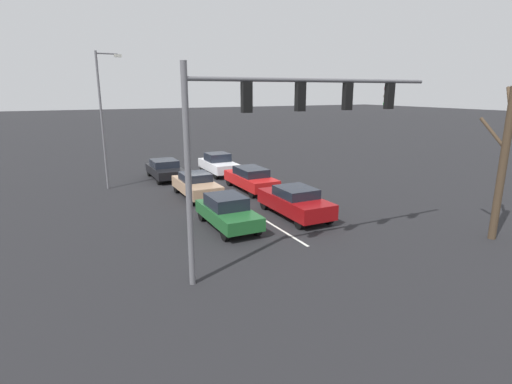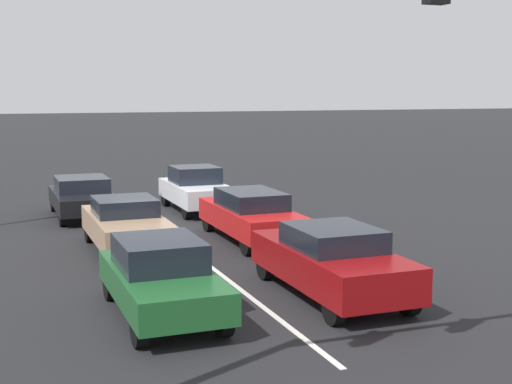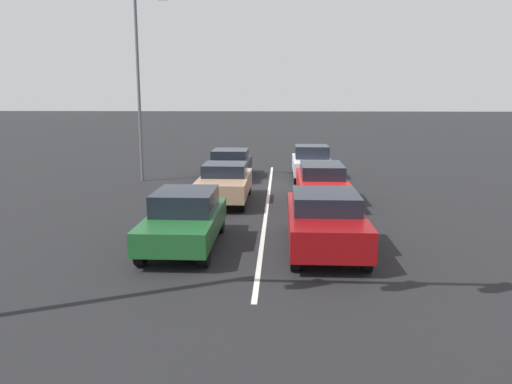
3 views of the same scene
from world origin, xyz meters
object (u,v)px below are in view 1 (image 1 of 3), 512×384
at_px(car_maroon_leftlane_front, 295,201).
at_px(car_red_leftlane_second, 251,178).
at_px(traffic_signal_gantry, 281,119).
at_px(bare_tree_near, 503,160).
at_px(car_tan_midlane_second, 196,185).
at_px(car_darkgreen_midlane_front, 227,211).
at_px(street_lamp_right_shoulder, 104,113).
at_px(car_white_leftlane_third, 218,164).
at_px(car_black_midlane_third, 165,169).

xyz_separation_m(car_maroon_leftlane_front, car_red_leftlane_second, (-0.37, -5.88, -0.01)).
distance_m(car_maroon_leftlane_front, traffic_signal_gantry, 7.41).
bearing_deg(bare_tree_near, car_tan_midlane_second, -52.76).
xyz_separation_m(car_darkgreen_midlane_front, street_lamp_right_shoulder, (3.90, -10.44, 4.04)).
relative_size(car_darkgreen_midlane_front, bare_tree_near, 0.66).
relative_size(car_white_leftlane_third, car_black_midlane_third, 0.99).
bearing_deg(street_lamp_right_shoulder, car_darkgreen_midlane_front, 110.50).
bearing_deg(car_black_midlane_third, car_tan_midlane_second, 93.85).
bearing_deg(bare_tree_near, car_black_midlane_third, -61.89).
relative_size(car_red_leftlane_second, car_white_leftlane_third, 1.12).
bearing_deg(car_darkgreen_midlane_front, bare_tree_near, 146.65).
distance_m(car_red_leftlane_second, bare_tree_near, 13.73).
height_order(car_red_leftlane_second, street_lamp_right_shoulder, street_lamp_right_shoulder).
distance_m(car_red_leftlane_second, traffic_signal_gantry, 12.14).
distance_m(car_darkgreen_midlane_front, bare_tree_near, 11.84).
xyz_separation_m(car_maroon_leftlane_front, traffic_signal_gantry, (3.59, 4.69, 4.47)).
height_order(car_darkgreen_midlane_front, car_red_leftlane_second, car_darkgreen_midlane_front).
distance_m(car_darkgreen_midlane_front, street_lamp_right_shoulder, 11.86).
distance_m(car_maroon_leftlane_front, car_tan_midlane_second, 6.63).
distance_m(car_maroon_leftlane_front, bare_tree_near, 9.13).
height_order(street_lamp_right_shoulder, bare_tree_near, street_lamp_right_shoulder).
relative_size(traffic_signal_gantry, street_lamp_right_shoulder, 1.14).
height_order(car_black_midlane_third, street_lamp_right_shoulder, street_lamp_right_shoulder).
relative_size(car_darkgreen_midlane_front, street_lamp_right_shoulder, 0.49).
bearing_deg(street_lamp_right_shoulder, car_red_leftlane_second, 150.31).
relative_size(car_maroon_leftlane_front, traffic_signal_gantry, 0.48).
relative_size(car_tan_midlane_second, bare_tree_near, 0.69).
distance_m(car_tan_midlane_second, bare_tree_near, 15.49).
height_order(car_red_leftlane_second, bare_tree_near, bare_tree_near).
xyz_separation_m(car_white_leftlane_third, traffic_signal_gantry, (3.93, 16.12, 4.45)).
bearing_deg(traffic_signal_gantry, car_white_leftlane_third, -103.68).
relative_size(car_tan_midlane_second, traffic_signal_gantry, 0.45).
bearing_deg(bare_tree_near, car_maroon_leftlane_front, -46.88).
xyz_separation_m(car_darkgreen_midlane_front, traffic_signal_gantry, (-0.08, 4.65, 4.48)).
height_order(traffic_signal_gantry, street_lamp_right_shoulder, street_lamp_right_shoulder).
xyz_separation_m(traffic_signal_gantry, bare_tree_near, (-9.56, 1.69, -1.84)).
bearing_deg(traffic_signal_gantry, car_tan_midlane_second, -91.80).
bearing_deg(car_tan_midlane_second, traffic_signal_gantry, 88.20).
relative_size(car_darkgreen_midlane_front, traffic_signal_gantry, 0.43).
bearing_deg(car_maroon_leftlane_front, bare_tree_near, 133.12).
distance_m(traffic_signal_gantry, bare_tree_near, 9.88).
relative_size(car_red_leftlane_second, car_tan_midlane_second, 1.07).
bearing_deg(car_red_leftlane_second, street_lamp_right_shoulder, -29.69).
xyz_separation_m(car_darkgreen_midlane_front, bare_tree_near, (-9.64, 6.34, 2.65)).
height_order(car_black_midlane_third, traffic_signal_gantry, traffic_signal_gantry).
bearing_deg(car_white_leftlane_third, traffic_signal_gantry, 76.32).
relative_size(car_maroon_leftlane_front, car_black_midlane_third, 1.09).
height_order(car_maroon_leftlane_front, car_black_midlane_third, car_maroon_leftlane_front).
xyz_separation_m(car_red_leftlane_second, bare_tree_near, (-5.60, 12.26, 2.64)).
height_order(car_red_leftlane_second, car_white_leftlane_third, car_white_leftlane_third).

